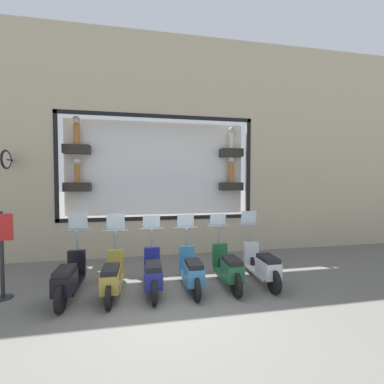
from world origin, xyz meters
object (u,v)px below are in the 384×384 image
object	(u,v)px
scooter_green_1	(228,268)
scooter_black_5	(69,278)
shop_sign_post	(2,251)
scooter_olive_4	(112,276)
scooter_teal_2	(192,271)
scooter_navy_3	(153,273)
scooter_silver_0	(262,265)

from	to	relation	value
scooter_green_1	scooter_black_5	size ratio (longest dim) A/B	1.00
scooter_black_5	shop_sign_post	bearing A→B (deg)	78.12
scooter_olive_4	shop_sign_post	distance (m)	2.29
scooter_teal_2	scooter_navy_3	distance (m)	0.85
scooter_green_1	scooter_olive_4	xyz separation A→B (m)	(-0.00, 2.55, -0.02)
scooter_navy_3	shop_sign_post	bearing A→B (deg)	84.58
scooter_teal_2	scooter_navy_3	xyz separation A→B (m)	(0.00, 0.85, 0.00)
scooter_silver_0	scooter_teal_2	size ratio (longest dim) A/B	1.00
scooter_silver_0	scooter_navy_3	distance (m)	2.55
scooter_navy_3	scooter_olive_4	world-z (taller)	scooter_olive_4
scooter_silver_0	scooter_olive_4	xyz separation A→B (m)	(-0.00, 3.40, -0.02)
scooter_navy_3	scooter_black_5	xyz separation A→B (m)	(0.01, 1.70, 0.01)
scooter_green_1	scooter_black_5	world-z (taller)	scooter_black_5
scooter_silver_0	scooter_black_5	bearing A→B (deg)	89.97
scooter_teal_2	scooter_black_5	world-z (taller)	scooter_black_5
scooter_teal_2	scooter_navy_3	bearing A→B (deg)	89.94
scooter_green_1	scooter_olive_4	size ratio (longest dim) A/B	1.01
scooter_green_1	shop_sign_post	world-z (taller)	shop_sign_post
scooter_olive_4	scooter_black_5	distance (m)	0.85
shop_sign_post	scooter_navy_3	bearing A→B (deg)	-95.42
scooter_teal_2	scooter_navy_3	size ratio (longest dim) A/B	1.00
scooter_green_1	scooter_teal_2	world-z (taller)	scooter_teal_2
scooter_silver_0	shop_sign_post	xyz separation A→B (m)	(0.29, 5.59, 0.54)
scooter_navy_3	shop_sign_post	size ratio (longest dim) A/B	1.00
scooter_teal_2	shop_sign_post	size ratio (longest dim) A/B	1.00
scooter_silver_0	scooter_navy_3	bearing A→B (deg)	90.08
scooter_silver_0	scooter_black_5	distance (m)	4.24
scooter_silver_0	scooter_olive_4	world-z (taller)	scooter_olive_4
scooter_green_1	scooter_navy_3	bearing A→B (deg)	90.08
shop_sign_post	scooter_silver_0	bearing A→B (deg)	-92.93
scooter_teal_2	scooter_olive_4	bearing A→B (deg)	90.01
scooter_navy_3	shop_sign_post	distance (m)	3.11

